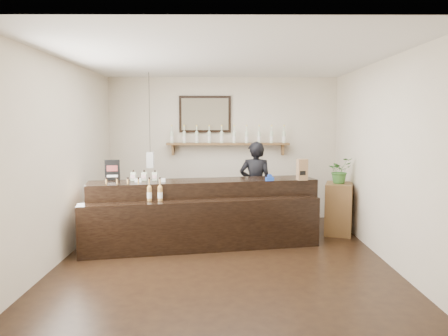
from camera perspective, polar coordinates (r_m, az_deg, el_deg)
ground at (r=6.48m, az=-0.12°, el=-11.28°), size 5.00×5.00×0.00m
room_shell at (r=6.19m, az=-0.13°, el=3.96°), size 5.00×5.00×5.00m
back_wall_decor at (r=8.56m, az=-1.23°, el=4.91°), size 2.66×0.96×1.69m
counter at (r=6.91m, az=-2.70°, el=-6.13°), size 3.65×1.66×1.17m
promo_sign at (r=7.12m, az=-14.38°, el=-0.27°), size 0.23×0.05×0.33m
paper_bag at (r=7.03m, az=10.17°, el=-0.21°), size 0.17×0.14×0.34m
tape_dispenser at (r=6.89m, az=5.99°, el=-1.34°), size 0.14×0.08×0.11m
side_cabinet at (r=7.82m, az=14.74°, el=-5.14°), size 0.60×0.71×0.88m
potted_plant at (r=7.72m, az=14.87°, el=-0.32°), size 0.51×0.48×0.44m
shopkeeper at (r=7.82m, az=4.15°, el=-1.56°), size 0.70×0.50×1.79m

